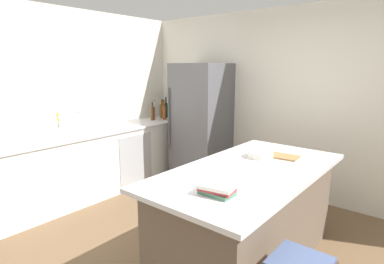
{
  "coord_description": "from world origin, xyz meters",
  "views": [
    {
      "loc": [
        1.74,
        -1.97,
        1.81
      ],
      "look_at": [
        -0.73,
        1.02,
        1.0
      ],
      "focal_mm": 29.39,
      "sensor_mm": 36.0,
      "label": 1
    }
  ],
  "objects_px": {
    "whiskey_bottle": "(162,111)",
    "vinegar_bottle": "(164,112)",
    "wine_bottle": "(166,110)",
    "flower_vase": "(59,130)",
    "cookbook_stack": "(217,189)",
    "syrup_bottle": "(153,113)",
    "sink_faucet": "(78,121)",
    "refrigerator": "(201,124)",
    "kitchen_island": "(248,215)",
    "cutting_board": "(284,157)",
    "mixing_bowl": "(260,154)",
    "soda_bottle": "(154,112)"
  },
  "relations": [
    {
      "from": "refrigerator",
      "to": "flower_vase",
      "type": "distance_m",
      "value": 2.07
    },
    {
      "from": "syrup_bottle",
      "to": "cutting_board",
      "type": "relative_size",
      "value": 1.01
    },
    {
      "from": "refrigerator",
      "to": "cutting_board",
      "type": "bearing_deg",
      "value": -26.75
    },
    {
      "from": "mixing_bowl",
      "to": "vinegar_bottle",
      "type": "bearing_deg",
      "value": 157.03
    },
    {
      "from": "cutting_board",
      "to": "syrup_bottle",
      "type": "bearing_deg",
      "value": 165.87
    },
    {
      "from": "kitchen_island",
      "to": "refrigerator",
      "type": "xyz_separation_m",
      "value": [
        -1.66,
        1.42,
        0.47
      ]
    },
    {
      "from": "wine_bottle",
      "to": "soda_bottle",
      "type": "relative_size",
      "value": 1.09
    },
    {
      "from": "sink_faucet",
      "to": "whiskey_bottle",
      "type": "bearing_deg",
      "value": 90.17
    },
    {
      "from": "syrup_bottle",
      "to": "sink_faucet",
      "type": "bearing_deg",
      "value": -91.72
    },
    {
      "from": "sink_faucet",
      "to": "mixing_bowl",
      "type": "relative_size",
      "value": 1.16
    },
    {
      "from": "soda_bottle",
      "to": "mixing_bowl",
      "type": "bearing_deg",
      "value": -19.88
    },
    {
      "from": "sink_faucet",
      "to": "wine_bottle",
      "type": "distance_m",
      "value": 1.72
    },
    {
      "from": "mixing_bowl",
      "to": "wine_bottle",
      "type": "bearing_deg",
      "value": 154.37
    },
    {
      "from": "soda_bottle",
      "to": "cookbook_stack",
      "type": "xyz_separation_m",
      "value": [
        2.68,
        -1.94,
        -0.1
      ]
    },
    {
      "from": "sink_faucet",
      "to": "refrigerator",
      "type": "bearing_deg",
      "value": 60.26
    },
    {
      "from": "flower_vase",
      "to": "vinegar_bottle",
      "type": "relative_size",
      "value": 0.97
    },
    {
      "from": "kitchen_island",
      "to": "vinegar_bottle",
      "type": "bearing_deg",
      "value": 150.51
    },
    {
      "from": "kitchen_island",
      "to": "sink_faucet",
      "type": "distance_m",
      "value": 2.63
    },
    {
      "from": "whiskey_bottle",
      "to": "flower_vase",
      "type": "bearing_deg",
      "value": -86.28
    },
    {
      "from": "kitchen_island",
      "to": "refrigerator",
      "type": "bearing_deg",
      "value": 139.48
    },
    {
      "from": "wine_bottle",
      "to": "whiskey_bottle",
      "type": "xyz_separation_m",
      "value": [
        0.01,
        -0.1,
        -0.01
      ]
    },
    {
      "from": "refrigerator",
      "to": "vinegar_bottle",
      "type": "height_order",
      "value": "refrigerator"
    },
    {
      "from": "refrigerator",
      "to": "flower_vase",
      "type": "xyz_separation_m",
      "value": [
        -0.77,
        -1.91,
        0.1
      ]
    },
    {
      "from": "vinegar_bottle",
      "to": "soda_bottle",
      "type": "distance_m",
      "value": 0.18
    },
    {
      "from": "vinegar_bottle",
      "to": "syrup_bottle",
      "type": "bearing_deg",
      "value": -119.43
    },
    {
      "from": "kitchen_island",
      "to": "soda_bottle",
      "type": "xyz_separation_m",
      "value": [
        -2.57,
        1.28,
        0.59
      ]
    },
    {
      "from": "syrup_bottle",
      "to": "mixing_bowl",
      "type": "height_order",
      "value": "syrup_bottle"
    },
    {
      "from": "mixing_bowl",
      "to": "kitchen_island",
      "type": "bearing_deg",
      "value": -75.7
    },
    {
      "from": "flower_vase",
      "to": "cookbook_stack",
      "type": "bearing_deg",
      "value": -3.75
    },
    {
      "from": "sink_faucet",
      "to": "vinegar_bottle",
      "type": "relative_size",
      "value": 0.89
    },
    {
      "from": "whiskey_bottle",
      "to": "cookbook_stack",
      "type": "relative_size",
      "value": 1.12
    },
    {
      "from": "flower_vase",
      "to": "soda_bottle",
      "type": "height_order",
      "value": "same"
    },
    {
      "from": "whiskey_bottle",
      "to": "vinegar_bottle",
      "type": "distance_m",
      "value": 0.18
    },
    {
      "from": "refrigerator",
      "to": "kitchen_island",
      "type": "bearing_deg",
      "value": -40.52
    },
    {
      "from": "refrigerator",
      "to": "cutting_board",
      "type": "distance_m",
      "value": 1.95
    },
    {
      "from": "flower_vase",
      "to": "vinegar_bottle",
      "type": "height_order",
      "value": "vinegar_bottle"
    },
    {
      "from": "whiskey_bottle",
      "to": "mixing_bowl",
      "type": "bearing_deg",
      "value": -23.76
    },
    {
      "from": "kitchen_island",
      "to": "syrup_bottle",
      "type": "height_order",
      "value": "syrup_bottle"
    },
    {
      "from": "flower_vase",
      "to": "whiskey_bottle",
      "type": "height_order",
      "value": "flower_vase"
    },
    {
      "from": "kitchen_island",
      "to": "cookbook_stack",
      "type": "relative_size",
      "value": 7.16
    },
    {
      "from": "vinegar_bottle",
      "to": "sink_faucet",
      "type": "bearing_deg",
      "value": -95.21
    },
    {
      "from": "vinegar_bottle",
      "to": "wine_bottle",
      "type": "bearing_deg",
      "value": 126.74
    },
    {
      "from": "sink_faucet",
      "to": "vinegar_bottle",
      "type": "bearing_deg",
      "value": 84.79
    },
    {
      "from": "refrigerator",
      "to": "cookbook_stack",
      "type": "height_order",
      "value": "refrigerator"
    },
    {
      "from": "sink_faucet",
      "to": "wine_bottle",
      "type": "bearing_deg",
      "value": 90.4
    },
    {
      "from": "flower_vase",
      "to": "syrup_bottle",
      "type": "xyz_separation_m",
      "value": [
        -0.08,
        1.69,
        0.02
      ]
    },
    {
      "from": "wine_bottle",
      "to": "cutting_board",
      "type": "xyz_separation_m",
      "value": [
        2.65,
        -1.03,
        -0.14
      ]
    },
    {
      "from": "syrup_bottle",
      "to": "refrigerator",
      "type": "bearing_deg",
      "value": 14.67
    },
    {
      "from": "refrigerator",
      "to": "syrup_bottle",
      "type": "bearing_deg",
      "value": -165.33
    },
    {
      "from": "whiskey_bottle",
      "to": "syrup_bottle",
      "type": "relative_size",
      "value": 1.05
    }
  ]
}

